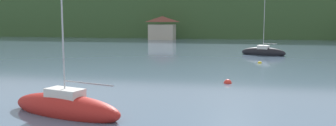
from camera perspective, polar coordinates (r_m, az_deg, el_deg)
The scene contains 6 objects.
wooded_hillside at distance 131.46m, azimuth 18.71°, elevation 6.75°, with size 352.00×68.63×31.83m.
shore_building_west at distance 87.34m, azimuth -0.97°, elevation 5.73°, with size 6.56×4.37×5.86m.
sailboat_mid_1 at distance 18.07m, azimuth -16.49°, elevation -6.94°, with size 6.80×3.36×9.31m.
sailboat_far_7 at distance 49.22m, azimuth 15.35°, elevation 1.72°, with size 6.22×3.48×8.11m.
mooring_buoy_near at distance 26.33m, azimuth 9.77°, elevation -3.29°, with size 0.60×0.60×0.60m, color red.
mooring_buoy_far at distance 39.59m, azimuth 14.81°, elevation -0.03°, with size 0.45×0.45×0.45m, color yellow.
Camera 1 is at (4.52, 27.67, 4.60)m, focal length 37.14 mm.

